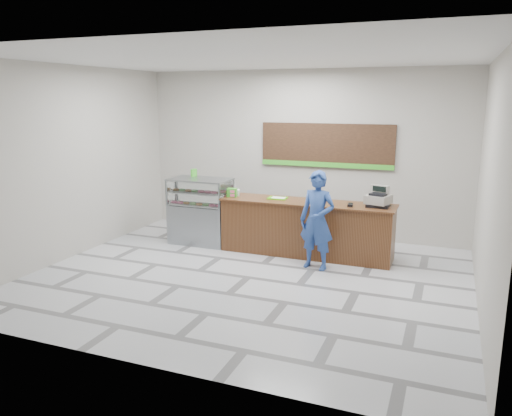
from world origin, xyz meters
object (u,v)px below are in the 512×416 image
at_px(display_case, 201,210).
at_px(cash_register, 378,199).
at_px(sales_counter, 306,228).
at_px(customer, 317,220).
at_px(serving_tray, 278,198).

xyz_separation_m(display_case, cash_register, (3.52, 0.05, 0.49)).
xyz_separation_m(sales_counter, customer, (0.38, -0.66, 0.34)).
bearing_deg(cash_register, display_case, -162.78).
bearing_deg(customer, serving_tray, 153.26).
relative_size(display_case, customer, 0.78).
height_order(sales_counter, display_case, display_case).
height_order(sales_counter, cash_register, cash_register).
height_order(display_case, cash_register, cash_register).
xyz_separation_m(sales_counter, serving_tray, (-0.59, 0.06, 0.52)).
bearing_deg(serving_tray, display_case, 178.33).
relative_size(display_case, serving_tray, 3.55).
bearing_deg(display_case, serving_tray, 2.29).
distance_m(sales_counter, serving_tray, 0.79).
bearing_deg(customer, display_case, 175.82).
bearing_deg(cash_register, customer, -125.78).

